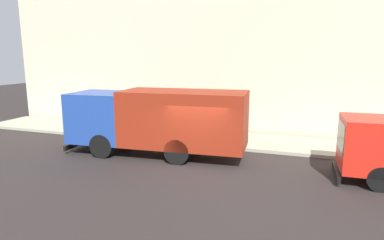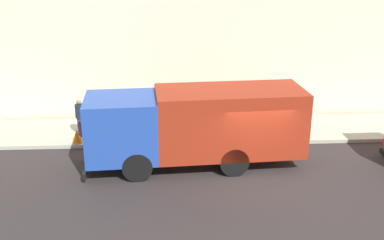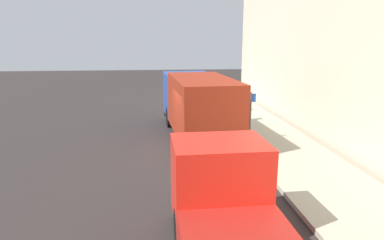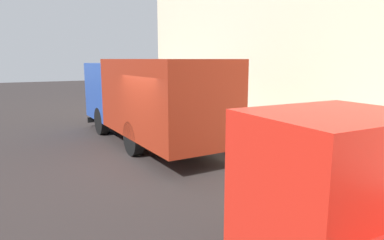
{
  "view_description": "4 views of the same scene",
  "coord_description": "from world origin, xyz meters",
  "px_view_note": "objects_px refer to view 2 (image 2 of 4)",
  "views": [
    {
      "loc": [
        -12.08,
        -3.96,
        4.48
      ],
      "look_at": [
        1.34,
        0.61,
        1.7
      ],
      "focal_mm": 30.8,
      "sensor_mm": 36.0,
      "label": 1
    },
    {
      "loc": [
        -14.73,
        3.2,
        7.59
      ],
      "look_at": [
        1.73,
        2.35,
        1.64
      ],
      "focal_mm": 42.66,
      "sensor_mm": 36.0,
      "label": 2
    },
    {
      "loc": [
        -0.7,
        -13.5,
        4.55
      ],
      "look_at": [
        0.75,
        0.17,
        1.32
      ],
      "focal_mm": 32.08,
      "sensor_mm": 36.0,
      "label": 3
    },
    {
      "loc": [
        -2.76,
        -9.13,
        2.97
      ],
      "look_at": [
        1.75,
        -0.14,
        1.16
      ],
      "focal_mm": 31.85,
      "sensor_mm": 36.0,
      "label": 4
    }
  ],
  "objects_px": {
    "pedestrian_standing": "(80,117)",
    "traffic_cone_orange": "(77,136)",
    "street_sign_post": "(230,110)",
    "pedestrian_walking": "(141,117)",
    "large_utility_truck": "(196,124)"
  },
  "relations": [
    {
      "from": "pedestrian_standing",
      "to": "traffic_cone_orange",
      "type": "relative_size",
      "value": 2.76
    },
    {
      "from": "pedestrian_standing",
      "to": "street_sign_post",
      "type": "relative_size",
      "value": 0.75
    },
    {
      "from": "pedestrian_walking",
      "to": "pedestrian_standing",
      "type": "relative_size",
      "value": 1.04
    },
    {
      "from": "large_utility_truck",
      "to": "pedestrian_walking",
      "type": "relative_size",
      "value": 4.76
    },
    {
      "from": "traffic_cone_orange",
      "to": "large_utility_truck",
      "type": "bearing_deg",
      "value": -112.91
    },
    {
      "from": "large_utility_truck",
      "to": "traffic_cone_orange",
      "type": "distance_m",
      "value": 5.44
    },
    {
      "from": "pedestrian_walking",
      "to": "street_sign_post",
      "type": "bearing_deg",
      "value": 152.04
    },
    {
      "from": "pedestrian_walking",
      "to": "pedestrian_standing",
      "type": "distance_m",
      "value": 2.67
    },
    {
      "from": "traffic_cone_orange",
      "to": "street_sign_post",
      "type": "distance_m",
      "value": 6.51
    },
    {
      "from": "large_utility_truck",
      "to": "pedestrian_standing",
      "type": "distance_m",
      "value": 5.65
    },
    {
      "from": "pedestrian_walking",
      "to": "traffic_cone_orange",
      "type": "xyz_separation_m",
      "value": [
        -0.45,
        2.68,
        -0.62
      ]
    },
    {
      "from": "pedestrian_standing",
      "to": "pedestrian_walking",
      "type": "bearing_deg",
      "value": -78.99
    },
    {
      "from": "pedestrian_walking",
      "to": "pedestrian_standing",
      "type": "bearing_deg",
      "value": -29.31
    },
    {
      "from": "large_utility_truck",
      "to": "street_sign_post",
      "type": "height_order",
      "value": "large_utility_truck"
    },
    {
      "from": "pedestrian_standing",
      "to": "traffic_cone_orange",
      "type": "distance_m",
      "value": 0.96
    }
  ]
}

